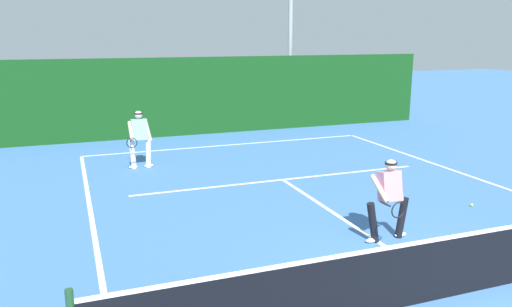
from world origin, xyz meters
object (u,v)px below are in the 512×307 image
(player_near, at_px, (389,197))
(tennis_ball, at_px, (472,205))
(player_far, at_px, (139,137))
(light_pole, at_px, (290,25))

(player_near, distance_m, tennis_ball, 3.15)
(player_far, relative_size, light_pole, 0.25)
(player_far, bearing_deg, light_pole, -142.29)
(player_far, distance_m, light_pole, 9.55)
(tennis_ball, xyz_separation_m, light_pole, (0.70, 11.49, 4.11))
(player_near, relative_size, tennis_ball, 23.49)
(tennis_ball, distance_m, light_pole, 12.22)
(light_pole, bearing_deg, tennis_ball, -93.48)
(player_near, distance_m, player_far, 7.81)
(player_near, xyz_separation_m, light_pole, (3.59, 12.43, 3.29))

